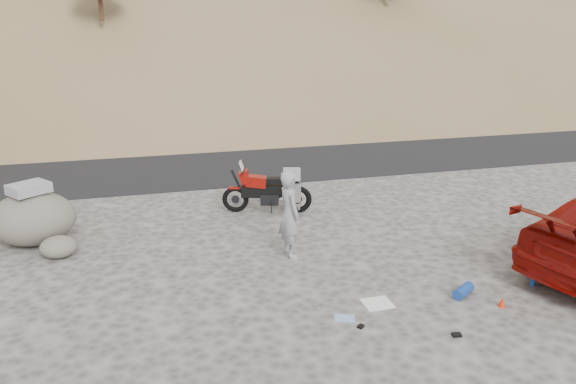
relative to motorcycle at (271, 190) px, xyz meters
name	(u,v)px	position (x,y,z in m)	size (l,w,h in m)	color
ground	(320,271)	(0.12, -3.35, -0.53)	(140.00, 140.00, 0.00)	#484442
road	(235,156)	(0.12, 5.65, -0.53)	(120.00, 7.00, 0.05)	black
motorcycle	(271,190)	(0.00, 0.00, 0.00)	(2.05, 0.92, 1.24)	black
man	(290,255)	(-0.23, -2.51, -0.53)	(0.61, 0.40, 1.68)	gray
boulder	(33,218)	(-5.03, -0.62, 0.01)	(2.06, 1.94, 1.24)	#5F5A51
small_rock	(59,247)	(-4.50, -1.46, -0.33)	(0.82, 0.78, 0.41)	#5F5A51
gear_white_cloth	(377,303)	(0.63, -4.72, -0.52)	(0.46, 0.41, 0.02)	white
gear_blue_mat	(464,291)	(2.10, -4.83, -0.44)	(0.18, 0.18, 0.45)	navy
gear_bottle	(533,280)	(3.45, -4.81, -0.42)	(0.08, 0.08, 0.22)	navy
gear_funnel	(502,302)	(2.50, -5.31, -0.45)	(0.13, 0.13, 0.16)	red
gear_glove_a	(457,335)	(1.35, -5.89, -0.51)	(0.13, 0.09, 0.04)	black
gear_glove_b	(361,326)	(0.11, -5.31, -0.51)	(0.10, 0.08, 0.03)	black
gear_blue_cloth	(344,318)	(-0.04, -5.02, -0.53)	(0.31, 0.23, 0.01)	#849ECC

